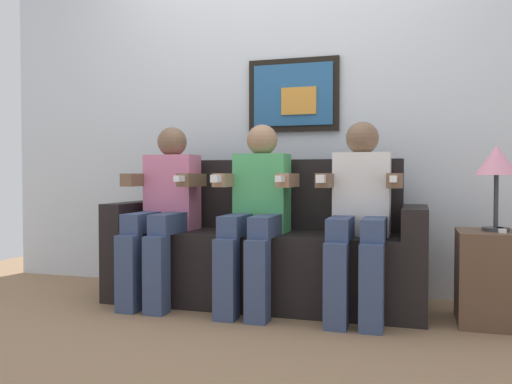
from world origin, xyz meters
The scene contains 9 objects.
ground_plane centered at (0.00, 0.00, 0.00)m, with size 5.65×5.65×0.00m, color #8C6B4C.
back_wall_assembly centered at (0.00, 0.76, 1.30)m, with size 4.35×0.10×2.60m.
couch centered at (0.00, 0.33, 0.31)m, with size 1.95×0.58×0.90m.
person_on_left centered at (-0.61, 0.16, 0.61)m, with size 0.46×0.56×1.11m.
person_in_middle centered at (0.00, 0.16, 0.61)m, with size 0.46×0.56×1.11m.
person_on_right centered at (0.61, 0.16, 0.61)m, with size 0.46×0.56×1.11m.
side_table_right centered at (1.32, 0.22, 0.25)m, with size 0.40×0.40×0.50m.
table_lamp centered at (1.32, 0.23, 0.86)m, with size 0.22×0.22×0.46m.
spare_remote_on_table centered at (1.34, 0.18, 0.51)m, with size 0.04×0.13×0.02m, color white.
Camera 1 is at (0.92, -2.87, 0.80)m, focal length 37.49 mm.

